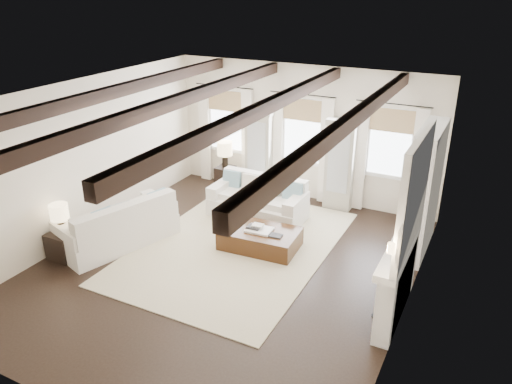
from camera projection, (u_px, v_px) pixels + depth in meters
The scene contains 16 objects.
ground at pixel (225, 267), 9.30m from camera, with size 7.50×7.50×0.00m, color black.
room_shell at pixel (283, 164), 8.98m from camera, with size 6.54×7.54×3.22m.
area_rug at pixel (236, 246), 10.02m from camera, with size 3.53×5.00×0.02m, color beige.
sofa_back at pixel (259, 201), 11.17m from camera, with size 2.14×0.99×0.91m.
sofa_left at pixel (120, 227), 9.94m from camera, with size 1.69×2.51×0.99m.
ottoman at pixel (260, 239), 9.90m from camera, with size 1.50×0.94×0.39m, color black.
tray at pixel (259, 230), 9.79m from camera, with size 0.50×0.38×0.04m, color white.
book_lower at pixel (254, 227), 9.82m from camera, with size 0.26×0.20×0.04m, color #262628.
book_upper at pixel (258, 225), 9.81m from camera, with size 0.22×0.17×0.03m, color beige.
book_loose at pixel (276, 236), 9.58m from camera, with size 0.24×0.18×0.03m, color #262628.
side_table_front at pixel (65, 245), 9.55m from camera, with size 0.53×0.53×0.53m, color black.
lamp_front at pixel (59, 214), 9.28m from camera, with size 0.34×0.34×0.59m.
side_table_back at pixel (226, 179), 12.56m from camera, with size 0.42×0.42×0.63m, color black.
lamp_back at pixel (225, 150), 12.26m from camera, with size 0.38×0.38×0.65m.
candlestick_near at pixel (378, 300), 7.82m from camera, with size 0.16×0.16×0.77m.
candlestick_far at pixel (386, 281), 8.24m from camera, with size 0.17×0.17×0.85m.
Camera 1 is at (4.14, -6.86, 4.96)m, focal length 35.00 mm.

